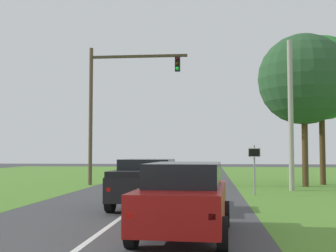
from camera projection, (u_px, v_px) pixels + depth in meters
name	position (u px, v px, depth m)	size (l,w,h in m)	color
ground_plane	(139.00, 205.00, 17.26)	(120.00, 120.00, 0.00)	#424244
red_suv_near	(184.00, 197.00, 10.82)	(2.34, 4.86, 1.79)	#9E1411
pickup_truck_lead	(148.00, 182.00, 16.28)	(2.48, 5.01, 1.80)	black
traffic_light	(113.00, 96.00, 27.87)	(6.28, 0.40, 8.72)	brown
keep_moving_sign	(254.00, 163.00, 21.19)	(0.60, 0.09, 2.39)	gray
oak_tree_right	(321.00, 78.00, 28.20)	(5.41, 5.41, 9.52)	#4C351E
utility_pole_right	(291.00, 115.00, 23.83)	(0.28, 0.28, 8.17)	#9E998E
extra_tree_1	(304.00, 79.00, 26.68)	(5.50, 5.50, 9.23)	#4C351E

